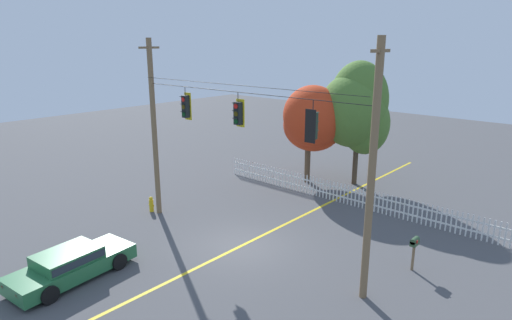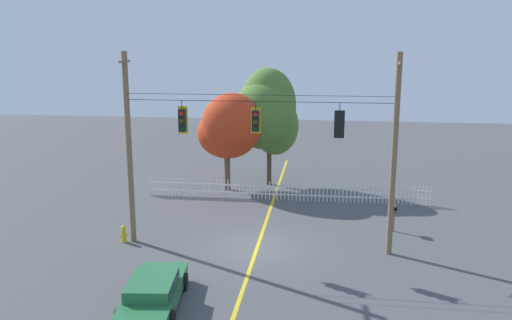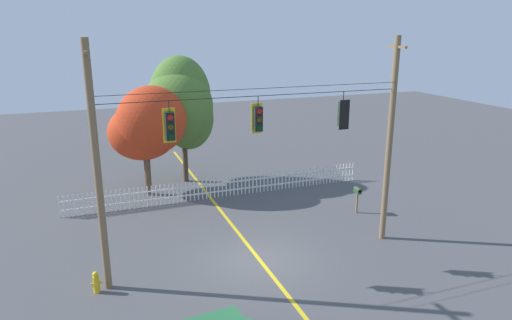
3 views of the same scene
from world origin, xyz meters
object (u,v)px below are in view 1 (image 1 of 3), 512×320
Objects in this scene: autumn_maple_near_fence at (313,121)px; parked_car at (71,264)px; traffic_signal_westbound_side at (186,106)px; roadside_mailbox at (414,244)px; traffic_signal_northbound_primary at (312,126)px; fire_hydrant at (151,204)px; traffic_signal_eastbound_side at (238,113)px; autumn_maple_mid at (357,110)px.

autumn_maple_near_fence is 15.83m from parked_car.
traffic_signal_westbound_side is 11.09m from roadside_mailbox.
traffic_signal_westbound_side is at bearing 179.84° from traffic_signal_northbound_primary.
roadside_mailbox is at bearing 13.84° from fire_hydrant.
traffic_signal_westbound_side is at bearing 179.99° from traffic_signal_eastbound_side.
traffic_signal_eastbound_side is 8.15m from fire_hydrant.
fire_hydrant is 0.60× the size of roadside_mailbox.
roadside_mailbox is at bearing 16.72° from traffic_signal_westbound_side.
traffic_signal_westbound_side is 11.21m from autumn_maple_mid.
traffic_signal_westbound_side and traffic_signal_eastbound_side have the same top height.
fire_hydrant is (-3.34, 5.89, -0.21)m from parked_car.
traffic_signal_westbound_side reaches higher than roadside_mailbox.
autumn_maple_near_fence is 1.29× the size of parked_car.
traffic_signal_westbound_side is at bearing -92.60° from autumn_maple_near_fence.
traffic_signal_eastbound_side is 1.04× the size of roadside_mailbox.
parked_car is (-6.34, -6.07, -5.10)m from traffic_signal_northbound_primary.
roadside_mailbox is (2.86, 2.92, -4.61)m from traffic_signal_northbound_primary.
traffic_signal_westbound_side is 0.25× the size of autumn_maple_near_fence.
autumn_maple_mid is at bearing 111.20° from traffic_signal_northbound_primary.
parked_car is at bearing -97.15° from autumn_maple_mid.
roadside_mailbox is at bearing 44.31° from parked_car.
roadside_mailbox reaches higher than fire_hydrant.
roadside_mailbox is (12.54, 3.09, 0.70)m from fire_hydrant.
traffic_signal_northbound_primary is 11.72m from autumn_maple_mid.
traffic_signal_northbound_primary reaches higher than fire_hydrant.
traffic_signal_westbound_side is at bearing 94.22° from parked_car.
autumn_maple_mid is at bearing 34.08° from autumn_maple_near_fence.
parked_car is 3.46× the size of roadside_mailbox.
traffic_signal_westbound_side and traffic_signal_northbound_primary have the same top height.
traffic_signal_northbound_primary is 1.83× the size of fire_hydrant.
autumn_maple_near_fence is 2.70m from autumn_maple_mid.
traffic_signal_eastbound_side reaches higher than autumn_maple_near_fence.
traffic_signal_northbound_primary is at bearing -68.80° from autumn_maple_mid.
autumn_maple_near_fence is at bearing 90.08° from parked_car.
fire_hydrant is (-6.13, -0.19, -5.36)m from traffic_signal_eastbound_side.
fire_hydrant is 12.94m from roadside_mailbox.
traffic_signal_westbound_side is 1.10× the size of roadside_mailbox.
autumn_maple_mid is 9.26× the size of fire_hydrant.
parked_car is (0.45, -6.08, -5.12)m from traffic_signal_westbound_side.
traffic_signal_northbound_primary is 10.15m from parked_car.
traffic_signal_northbound_primary is 6.16m from roadside_mailbox.
traffic_signal_westbound_side reaches higher than autumn_maple_near_fence.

